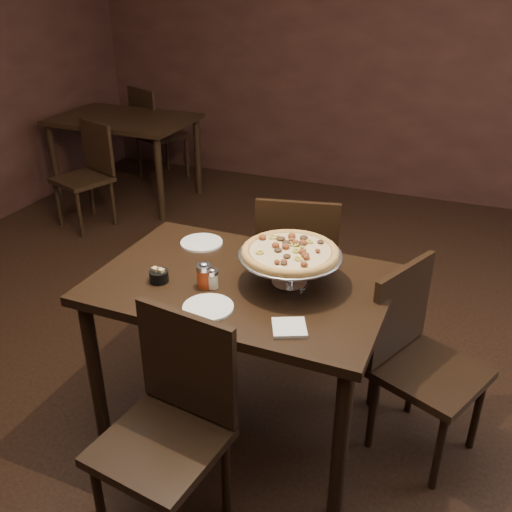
% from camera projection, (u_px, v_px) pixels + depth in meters
% --- Properties ---
extents(room, '(6.04, 7.04, 2.84)m').
position_uv_depth(room, '(244.00, 149.00, 2.32)').
color(room, black).
rests_on(room, ground).
extents(dining_table, '(1.31, 0.88, 0.81)m').
position_uv_depth(dining_table, '(242.00, 301.00, 2.59)').
color(dining_table, black).
rests_on(dining_table, ground).
extents(background_table, '(1.28, 0.85, 0.80)m').
position_uv_depth(background_table, '(124.00, 128.00, 5.36)').
color(background_table, black).
rests_on(background_table, ground).
extents(pizza_stand, '(0.46, 0.46, 0.19)m').
position_uv_depth(pizza_stand, '(290.00, 252.00, 2.45)').
color(pizza_stand, silver).
rests_on(pizza_stand, dining_table).
extents(parmesan_shaker, '(0.05, 0.05, 0.09)m').
position_uv_depth(parmesan_shaker, '(212.00, 279.00, 2.47)').
color(parmesan_shaker, '#F0E7BA').
rests_on(parmesan_shaker, dining_table).
extents(pepper_flake_shaker, '(0.07, 0.07, 0.12)m').
position_uv_depth(pepper_flake_shaker, '(204.00, 275.00, 2.47)').
color(pepper_flake_shaker, '#9D2B0E').
rests_on(pepper_flake_shaker, dining_table).
extents(packet_caddy, '(0.09, 0.09, 0.07)m').
position_uv_depth(packet_caddy, '(159.00, 276.00, 2.52)').
color(packet_caddy, black).
rests_on(packet_caddy, dining_table).
extents(napkin_stack, '(0.17, 0.17, 0.01)m').
position_uv_depth(napkin_stack, '(289.00, 328.00, 2.20)').
color(napkin_stack, silver).
rests_on(napkin_stack, dining_table).
extents(plate_left, '(0.21, 0.21, 0.01)m').
position_uv_depth(plate_left, '(201.00, 243.00, 2.88)').
color(plate_left, white).
rests_on(plate_left, dining_table).
extents(plate_near, '(0.21, 0.21, 0.01)m').
position_uv_depth(plate_near, '(208.00, 307.00, 2.33)').
color(plate_near, white).
rests_on(plate_near, dining_table).
extents(serving_spatula, '(0.14, 0.14, 0.02)m').
position_uv_depth(serving_spatula, '(280.00, 255.00, 2.44)').
color(serving_spatula, silver).
rests_on(serving_spatula, pizza_stand).
extents(chair_far, '(0.54, 0.54, 0.97)m').
position_uv_depth(chair_far, '(298.00, 264.00, 3.29)').
color(chair_far, black).
rests_on(chair_far, ground).
extents(chair_near, '(0.49, 0.49, 0.93)m').
position_uv_depth(chair_near, '(171.00, 422.00, 2.18)').
color(chair_near, black).
rests_on(chair_near, ground).
extents(chair_side, '(0.56, 0.56, 0.91)m').
position_uv_depth(chair_side, '(419.00, 356.00, 2.57)').
color(chair_side, black).
rests_on(chair_side, ground).
extents(bg_chair_far, '(0.60, 0.60, 0.97)m').
position_uv_depth(bg_chair_far, '(155.00, 130.00, 5.94)').
color(bg_chair_far, black).
rests_on(bg_chair_far, ground).
extents(bg_chair_near, '(0.53, 0.53, 0.89)m').
position_uv_depth(bg_chair_near, '(88.00, 171.00, 4.90)').
color(bg_chair_near, black).
rests_on(bg_chair_near, ground).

